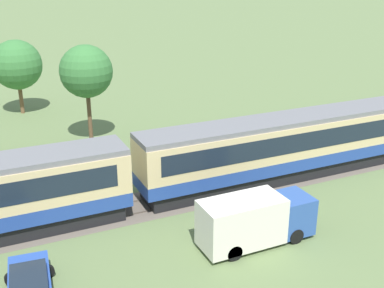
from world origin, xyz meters
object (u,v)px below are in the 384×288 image
passenger_train (288,144)px  delivery_truck_blue (255,220)px  yard_tree_1 (17,65)px  yard_tree_0 (86,72)px

passenger_train → delivery_truck_blue: bearing=-135.8°
yard_tree_1 → delivery_truck_blue: bearing=-74.7°
passenger_train → delivery_truck_blue: passenger_train is taller
delivery_truck_blue → yard_tree_0: bearing=101.9°
passenger_train → yard_tree_1: 26.68m
passenger_train → yard_tree_0: size_ratio=13.49×
passenger_train → yard_tree_0: 16.08m
delivery_truck_blue → yard_tree_0: size_ratio=0.78×
passenger_train → delivery_truck_blue: 8.81m
delivery_truck_blue → yard_tree_1: bearing=105.3°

